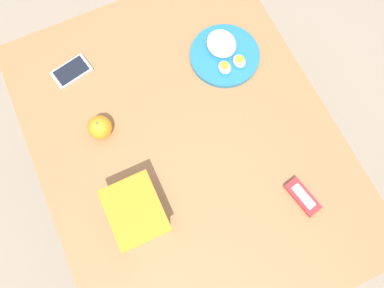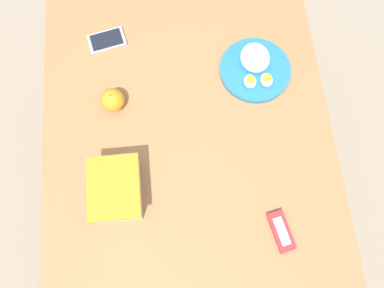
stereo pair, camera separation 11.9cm
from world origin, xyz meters
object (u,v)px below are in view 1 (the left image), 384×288
rice_plate (224,53)px  food_container (137,213)px  cell_phone (72,71)px  candy_bar (303,197)px  orange_fruit (100,127)px

rice_plate → food_container: bearing=128.7°
rice_plate → cell_phone: bearing=72.1°
cell_phone → food_container: bearing=-177.6°
food_container → candy_bar: bearing=-108.9°
rice_plate → cell_phone: rice_plate is taller
candy_bar → orange_fruit: bearing=46.1°
candy_bar → cell_phone: bearing=35.2°
rice_plate → candy_bar: rice_plate is taller
orange_fruit → candy_bar: (-0.47, -0.49, -0.03)m
orange_fruit → rice_plate: 0.50m
orange_fruit → cell_phone: 0.25m
orange_fruit → candy_bar: bearing=-133.9°
food_container → candy_bar: 0.51m
rice_plate → cell_phone: (0.16, 0.51, -0.01)m
rice_plate → cell_phone: 0.53m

